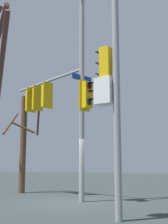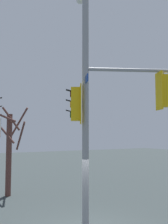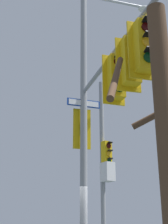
# 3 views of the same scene
# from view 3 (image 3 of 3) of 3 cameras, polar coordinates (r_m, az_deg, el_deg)

# --- Properties ---
(main_signal_pole_assembly) EXTENTS (4.81, 5.36, 9.78)m
(main_signal_pole_assembly) POSITION_cam_3_polar(r_m,az_deg,el_deg) (9.33, 3.11, 4.14)
(main_signal_pole_assembly) COLOR gray
(main_signal_pole_assembly) RESTS_ON ground
(secondary_pole_assembly) EXTENTS (0.52, 0.76, 7.74)m
(secondary_pole_assembly) POSITION_cam_3_polar(r_m,az_deg,el_deg) (14.18, 3.58, -9.08)
(secondary_pole_assembly) COLOR gray
(secondary_pole_assembly) RESTS_ON ground
(bare_tree_behind_pole) EXTENTS (2.08, 2.10, 5.14)m
(bare_tree_behind_pole) POSITION_cam_3_polar(r_m,az_deg,el_deg) (5.44, 13.96, -4.24)
(bare_tree_behind_pole) COLOR brown
(bare_tree_behind_pole) RESTS_ON ground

